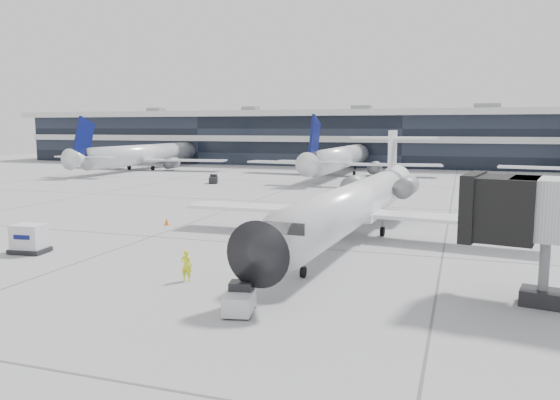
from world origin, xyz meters
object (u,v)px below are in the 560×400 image
(cargo_uld, at_px, (29,239))
(baggage_tug, at_px, (240,300))
(ramp_worker, at_px, (186,266))
(regional_jet, at_px, (357,202))

(cargo_uld, bearing_deg, baggage_tug, -26.74)
(ramp_worker, bearing_deg, baggage_tug, 137.86)
(ramp_worker, distance_m, cargo_uld, 12.57)
(ramp_worker, distance_m, baggage_tug, 5.68)
(regional_jet, distance_m, cargo_uld, 21.65)
(baggage_tug, distance_m, cargo_uld, 17.80)
(baggage_tug, height_order, cargo_uld, cargo_uld)
(baggage_tug, bearing_deg, regional_jet, 72.32)
(regional_jet, bearing_deg, ramp_worker, -110.71)
(ramp_worker, bearing_deg, cargo_uld, -14.81)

